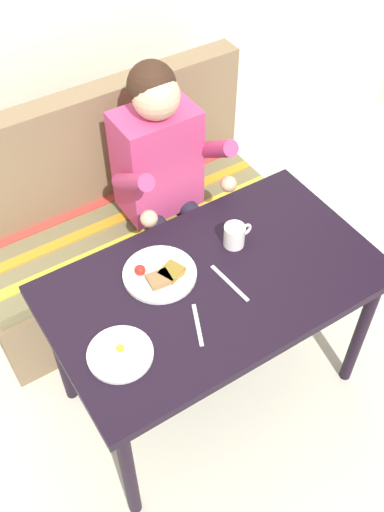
# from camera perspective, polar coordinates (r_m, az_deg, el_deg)

# --- Properties ---
(ground_plane) EXTENTS (8.00, 8.00, 0.00)m
(ground_plane) POSITION_cam_1_polar(r_m,az_deg,el_deg) (2.70, 1.75, -12.32)
(ground_plane) COLOR beige
(table) EXTENTS (1.20, 0.70, 0.73)m
(table) POSITION_cam_1_polar(r_m,az_deg,el_deg) (2.16, 2.15, -3.78)
(table) COLOR black
(table) RESTS_ON ground
(couch) EXTENTS (1.44, 0.56, 1.00)m
(couch) POSITION_cam_1_polar(r_m,az_deg,el_deg) (2.84, -6.68, 2.51)
(couch) COLOR #7C6449
(couch) RESTS_ON ground
(person) EXTENTS (0.45, 0.61, 1.21)m
(person) POSITION_cam_1_polar(r_m,az_deg,el_deg) (2.50, -2.56, 8.04)
(person) COLOR #BD3B6E
(person) RESTS_ON ground
(plate_breakfast) EXTENTS (0.27, 0.27, 0.05)m
(plate_breakfast) POSITION_cam_1_polar(r_m,az_deg,el_deg) (2.10, -3.07, -1.76)
(plate_breakfast) COLOR white
(plate_breakfast) RESTS_ON table
(plate_eggs) EXTENTS (0.21, 0.21, 0.04)m
(plate_eggs) POSITION_cam_1_polar(r_m,az_deg,el_deg) (1.92, -6.97, -9.38)
(plate_eggs) COLOR white
(plate_eggs) RESTS_ON table
(coffee_mug) EXTENTS (0.12, 0.08, 0.09)m
(coffee_mug) POSITION_cam_1_polar(r_m,az_deg,el_deg) (2.18, 4.18, 2.06)
(coffee_mug) COLOR white
(coffee_mug) RESTS_ON table
(fork) EXTENTS (0.08, 0.16, 0.00)m
(fork) POSITION_cam_1_polar(r_m,az_deg,el_deg) (1.97, 0.55, -6.69)
(fork) COLOR silver
(fork) RESTS_ON table
(knife) EXTENTS (0.03, 0.20, 0.00)m
(knife) POSITION_cam_1_polar(r_m,az_deg,el_deg) (2.09, 3.66, -2.63)
(knife) COLOR silver
(knife) RESTS_ON table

